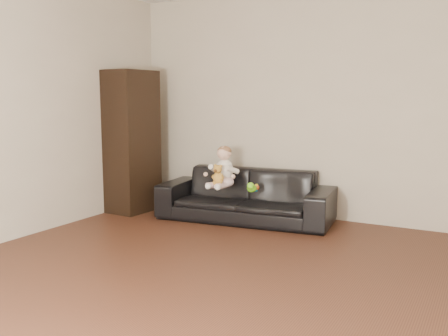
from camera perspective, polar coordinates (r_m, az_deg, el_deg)
The scene contains 10 objects.
floor at distance 3.46m, azimuth -1.52°, elevation -15.62°, with size 5.50×5.50×0.00m, color #472619.
wall_back at distance 5.71m, azimuth 12.51°, elevation 7.04°, with size 5.00×5.00×0.00m, color #BDB39F.
sofa at distance 5.66m, azimuth 2.48°, elevation -3.14°, with size 1.94×0.76×0.57m, color black.
cabinet at distance 6.14m, azimuth -10.47°, elevation 2.97°, with size 0.43×0.59×1.70m, color black.
shelf_item at distance 6.11m, azimuth -10.41°, elevation 6.54°, with size 0.18×0.25×0.28m, color silver.
baby at distance 5.62m, azimuth -0.06°, elevation -0.14°, with size 0.33×0.41×0.47m.
teddy_bear at distance 5.49m, azimuth -0.69°, elevation -0.78°, with size 0.13×0.13×0.22m.
toy_green at distance 5.37m, azimuth 3.20°, elevation -2.33°, with size 0.10×0.12×0.09m, color #6BDE1A.
toy_rattle at distance 5.49m, azimuth 3.74°, elevation -2.24°, with size 0.06×0.06×0.06m, color #E8531B.
toy_blue_disc at distance 5.44m, azimuth 3.36°, elevation -2.57°, with size 0.10×0.10×0.01m, color #1996CD.
Camera 1 is at (1.59, -2.73, 1.40)m, focal length 40.00 mm.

